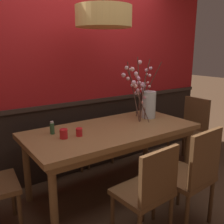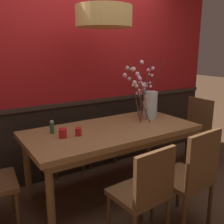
# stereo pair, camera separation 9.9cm
# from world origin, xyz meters

# --- Properties ---
(ground_plane) EXTENTS (24.00, 24.00, 0.00)m
(ground_plane) POSITION_xyz_m (0.00, 0.00, 0.00)
(ground_plane) COLOR #4C3321
(back_wall) EXTENTS (4.27, 0.14, 2.91)m
(back_wall) POSITION_xyz_m (0.00, 0.71, 1.45)
(back_wall) COLOR black
(back_wall) RESTS_ON ground
(dining_table) EXTENTS (1.86, 0.90, 0.76)m
(dining_table) POSITION_xyz_m (0.00, 0.00, 0.67)
(dining_table) COLOR olive
(dining_table) RESTS_ON ground
(chair_near_side_right) EXTENTS (0.47, 0.45, 0.95)m
(chair_near_side_right) POSITION_xyz_m (0.25, -0.88, 0.53)
(chair_near_side_right) COLOR brown
(chair_near_side_right) RESTS_ON ground
(chair_far_side_left) EXTENTS (0.44, 0.43, 0.95)m
(chair_far_side_left) POSITION_xyz_m (-0.25, 0.88, 0.52)
(chair_far_side_left) COLOR brown
(chair_far_side_left) RESTS_ON ground
(chair_near_side_left) EXTENTS (0.45, 0.41, 0.88)m
(chair_near_side_left) POSITION_xyz_m (-0.23, -0.84, 0.50)
(chair_near_side_left) COLOR brown
(chair_near_side_left) RESTS_ON ground
(chair_far_side_right) EXTENTS (0.47, 0.46, 0.90)m
(chair_far_side_right) POSITION_xyz_m (0.27, 0.87, 0.51)
(chair_far_side_right) COLOR brown
(chair_far_side_right) RESTS_ON ground
(chair_head_east_end) EXTENTS (0.40, 0.44, 0.93)m
(chair_head_east_end) POSITION_xyz_m (1.38, 0.03, 0.52)
(chair_head_east_end) COLOR brown
(chair_head_east_end) RESTS_ON ground
(vase_with_blossoms) EXTENTS (0.64, 0.44, 0.75)m
(vase_with_blossoms) POSITION_xyz_m (0.61, 0.13, 0.97)
(vase_with_blossoms) COLOR silver
(vase_with_blossoms) RESTS_ON dining_table
(candle_holder_nearer_center) EXTENTS (0.07, 0.07, 0.08)m
(candle_holder_nearer_center) POSITION_xyz_m (-0.41, -0.02, 0.80)
(candle_holder_nearer_center) COLOR red
(candle_holder_nearer_center) RESTS_ON dining_table
(candle_holder_nearer_edge) EXTENTS (0.08, 0.08, 0.09)m
(candle_holder_nearer_edge) POSITION_xyz_m (-0.57, -0.00, 0.81)
(candle_holder_nearer_edge) COLOR red
(candle_holder_nearer_edge) RESTS_ON dining_table
(condiment_bottle) EXTENTS (0.04, 0.04, 0.13)m
(condiment_bottle) POSITION_xyz_m (-0.60, 0.19, 0.82)
(condiment_bottle) COLOR #2D5633
(condiment_bottle) RESTS_ON dining_table
(pendant_lamp) EXTENTS (0.57, 0.57, 1.11)m
(pendant_lamp) POSITION_xyz_m (-0.04, 0.09, 1.91)
(pendant_lamp) COLOR tan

